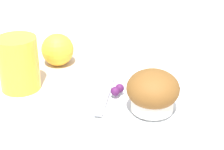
# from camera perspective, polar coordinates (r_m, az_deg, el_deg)

# --- Properties ---
(ground_plane) EXTENTS (3.00, 3.00, 0.00)m
(ground_plane) POSITION_cam_1_polar(r_m,az_deg,el_deg) (0.69, 1.77, -5.01)
(ground_plane) COLOR beige
(plate) EXTENTS (0.22, 0.22, 0.02)m
(plate) POSITION_cam_1_polar(r_m,az_deg,el_deg) (0.68, 3.51, -4.36)
(plate) COLOR white
(plate) RESTS_ON ground_plane
(muffin) EXTENTS (0.09, 0.09, 0.07)m
(muffin) POSITION_cam_1_polar(r_m,az_deg,el_deg) (0.63, 6.38, -2.43)
(muffin) COLOR silver
(muffin) RESTS_ON plate
(cream_ramekin) EXTENTS (0.06, 0.06, 0.02)m
(cream_ramekin) POSITION_cam_1_polar(r_m,az_deg,el_deg) (0.72, 5.29, -0.82)
(cream_ramekin) COLOR silver
(cream_ramekin) RESTS_ON plate
(berry_pair) EXTENTS (0.03, 0.02, 0.02)m
(berry_pair) POSITION_cam_1_polar(r_m,az_deg,el_deg) (0.69, 0.77, -2.30)
(berry_pair) COLOR #4C194C
(berry_pair) RESTS_ON plate
(butter_knife) EXTENTS (0.16, 0.09, 0.00)m
(butter_knife) POSITION_cam_1_polar(r_m,az_deg,el_deg) (0.70, -0.77, -2.34)
(butter_knife) COLOR #B7B7BC
(butter_knife) RESTS_ON plate
(orange_fruit) EXTENTS (0.07, 0.07, 0.07)m
(orange_fruit) POSITION_cam_1_polar(r_m,az_deg,el_deg) (0.84, -8.30, 3.85)
(orange_fruit) COLOR #F4A82D
(orange_fruit) RESTS_ON ground_plane
(juice_glass) EXTENTS (0.08, 0.08, 0.11)m
(juice_glass) POSITION_cam_1_polar(r_m,az_deg,el_deg) (0.75, -14.03, 1.70)
(juice_glass) COLOR gold
(juice_glass) RESTS_ON ground_plane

